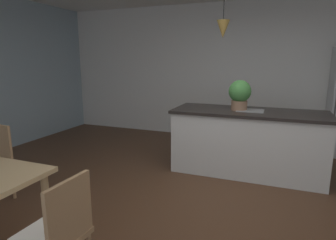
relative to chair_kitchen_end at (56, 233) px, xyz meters
The scene contains 6 objects.
ground_plane 1.61m from the chair_kitchen_end, 59.49° to the left, with size 10.00×8.40×0.04m, color #4C301E.
wall_back_kitchen 4.73m from the chair_kitchen_end, 80.37° to the left, with size 10.00×0.12×2.70m, color white.
chair_kitchen_end is the anchor object (origin of this frame).
kitchen_island 2.91m from the chair_kitchen_end, 71.21° to the left, with size 2.10×0.83×0.91m.
pendant_over_island_main 3.19m from the chair_kitchen_end, 79.12° to the left, with size 0.18×0.18×0.82m.
potted_plant_on_island 2.94m from the chair_kitchen_end, 73.86° to the left, with size 0.31×0.31×0.42m.
Camera 1 is at (0.52, -2.62, 1.59)m, focal length 30.53 mm.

